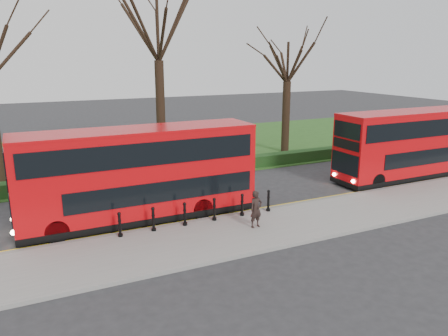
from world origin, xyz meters
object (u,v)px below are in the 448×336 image
bus_rear (412,145)px  pedestrian (256,209)px  bus_lead (139,175)px  bollard_row (200,212)px

bus_rear → pedestrian: size_ratio=6.45×
bus_lead → bus_rear: size_ratio=1.02×
bollard_row → bus_lead: size_ratio=0.68×
bollard_row → pedestrian: pedestrian is taller
pedestrian → bollard_row: bearing=134.5°
bollard_row → pedestrian: 2.51m
pedestrian → bus_rear: bearing=5.8°
bus_lead → pedestrian: size_ratio=6.56×
bus_lead → pedestrian: bus_lead is taller
bus_lead → pedestrian: bearing=-39.3°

